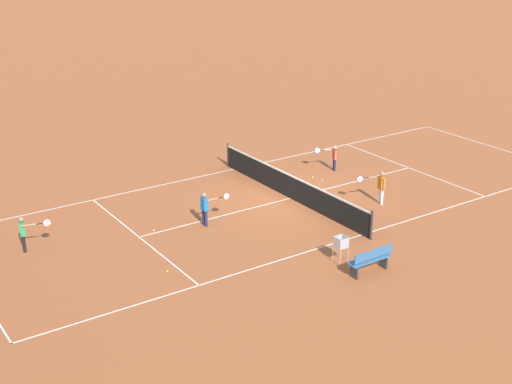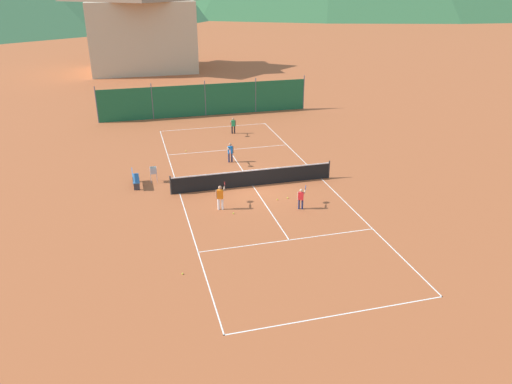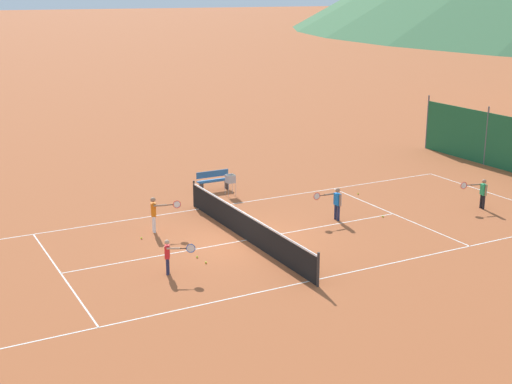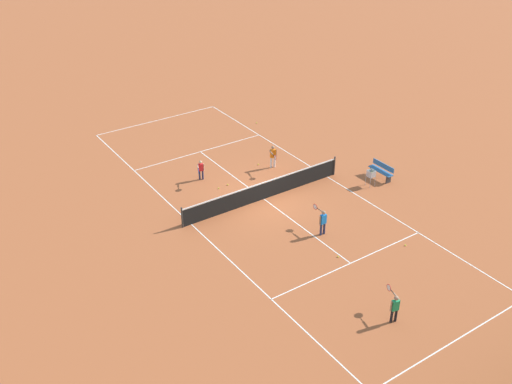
# 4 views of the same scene
# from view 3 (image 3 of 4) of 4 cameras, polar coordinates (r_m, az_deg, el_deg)

# --- Properties ---
(ground_plane) EXTENTS (600.00, 600.00, 0.00)m
(ground_plane) POSITION_cam_3_polar(r_m,az_deg,el_deg) (24.74, -0.77, -3.87)
(ground_plane) COLOR #A8542D
(court_line_markings) EXTENTS (8.25, 23.85, 0.01)m
(court_line_markings) POSITION_cam_3_polar(r_m,az_deg,el_deg) (24.74, -0.77, -3.86)
(court_line_markings) COLOR white
(court_line_markings) RESTS_ON ground
(tennis_net) EXTENTS (9.18, 0.08, 1.06)m
(tennis_net) POSITION_cam_3_polar(r_m,az_deg,el_deg) (24.58, -0.78, -2.77)
(tennis_net) COLOR #2D2D2D
(tennis_net) RESTS_ON ground
(player_far_baseline) EXTENTS (0.70, 0.83, 1.10)m
(player_far_baseline) POSITION_cam_3_polar(r_m,az_deg,el_deg) (21.82, -6.96, -4.94)
(player_far_baseline) COLOR #23284C
(player_far_baseline) RESTS_ON ground
(player_near_service) EXTENTS (0.60, 0.96, 1.20)m
(player_near_service) POSITION_cam_3_polar(r_m,az_deg,el_deg) (29.43, 17.63, 0.04)
(player_near_service) COLOR black
(player_near_service) RESTS_ON ground
(player_near_baseline) EXTENTS (0.43, 1.03, 1.25)m
(player_near_baseline) POSITION_cam_3_polar(r_m,az_deg,el_deg) (26.81, 6.43, -0.76)
(player_near_baseline) COLOR #23284C
(player_near_baseline) RESTS_ON ground
(player_far_service) EXTENTS (0.65, 1.00, 1.29)m
(player_far_service) POSITION_cam_3_polar(r_m,az_deg,el_deg) (25.60, -8.10, -1.58)
(player_far_service) COLOR white
(player_far_service) RESTS_ON ground
(tennis_ball_alley_right) EXTENTS (0.07, 0.07, 0.07)m
(tennis_ball_alley_right) POSITION_cam_3_polar(r_m,az_deg,el_deg) (22.74, -4.03, -5.65)
(tennis_ball_alley_right) COLOR #CCE033
(tennis_ball_alley_right) RESTS_ON ground
(tennis_ball_by_net_left) EXTENTS (0.07, 0.07, 0.07)m
(tennis_ball_by_net_left) POSITION_cam_3_polar(r_m,az_deg,el_deg) (25.16, -9.16, -3.66)
(tennis_ball_by_net_left) COLOR #CCE033
(tennis_ball_by_net_left) RESTS_ON ground
(tennis_ball_near_corner) EXTENTS (0.07, 0.07, 0.07)m
(tennis_ball_near_corner) POSITION_cam_3_polar(r_m,az_deg,el_deg) (27.60, 10.11, -1.93)
(tennis_ball_near_corner) COLOR #CCE033
(tennis_ball_near_corner) RESTS_ON ground
(tennis_ball_mid_court) EXTENTS (0.07, 0.07, 0.07)m
(tennis_ball_mid_court) POSITION_cam_3_polar(r_m,az_deg,el_deg) (30.48, 8.16, -0.14)
(tennis_ball_mid_court) COLOR #CCE033
(tennis_ball_mid_court) RESTS_ON ground
(tennis_ball_by_net_right) EXTENTS (0.07, 0.07, 0.07)m
(tennis_ball_by_net_right) POSITION_cam_3_polar(r_m,az_deg,el_deg) (23.22, -4.73, -5.20)
(tennis_ball_by_net_right) COLOR #CCE033
(tennis_ball_by_net_right) RESTS_ON ground
(ball_hopper) EXTENTS (0.36, 0.36, 0.89)m
(ball_hopper) POSITION_cam_3_polar(r_m,az_deg,el_deg) (29.91, -2.06, 0.96)
(ball_hopper) COLOR #B7B7BC
(ball_hopper) RESTS_ON ground
(courtside_bench) EXTENTS (0.36, 1.50, 0.84)m
(courtside_bench) POSITION_cam_3_polar(r_m,az_deg,el_deg) (30.77, -3.41, 0.96)
(courtside_bench) COLOR #336699
(courtside_bench) RESTS_ON ground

